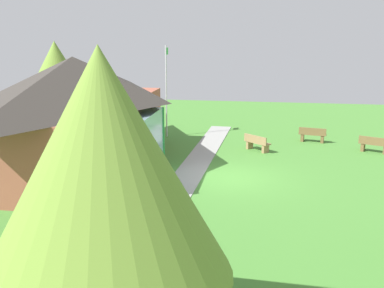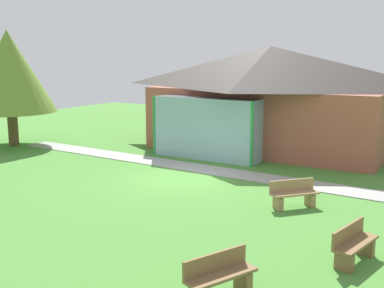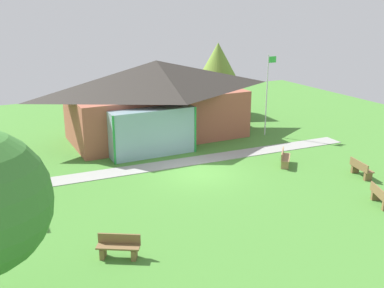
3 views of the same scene
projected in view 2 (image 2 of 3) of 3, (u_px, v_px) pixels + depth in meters
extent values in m
plane|color=#478433|center=(182.00, 179.00, 17.68)|extent=(44.00, 44.00, 0.00)
cube|color=#A35642|center=(269.00, 119.00, 23.06)|extent=(10.94, 5.30, 3.04)
pyramid|color=#38332D|center=(270.00, 67.00, 22.60)|extent=(11.94, 6.30, 1.98)
cube|color=#8CB2BF|center=(207.00, 128.00, 21.18)|extent=(4.92, 1.20, 2.74)
cylinder|color=green|center=(154.00, 126.00, 21.92)|extent=(0.12, 0.12, 2.74)
cylinder|color=green|center=(252.00, 135.00, 19.43)|extent=(0.12, 0.12, 2.74)
cube|color=#999993|center=(206.00, 169.00, 19.20)|extent=(21.04, 2.18, 0.03)
cube|color=brown|center=(356.00, 243.00, 10.49)|extent=(0.73, 1.56, 0.06)
cube|color=brown|center=(365.00, 247.00, 10.93)|extent=(0.42, 0.24, 0.39)
cube|color=brown|center=(344.00, 262.00, 10.14)|extent=(0.42, 0.24, 0.39)
cube|color=brown|center=(348.00, 232.00, 10.57)|extent=(0.36, 1.48, 0.36)
cube|color=brown|center=(221.00, 275.00, 8.95)|extent=(1.01, 1.55, 0.06)
cube|color=brown|center=(243.00, 280.00, 9.31)|extent=(0.43, 0.31, 0.39)
cube|color=brown|center=(215.00, 262.00, 9.07)|extent=(0.66, 1.40, 0.36)
cube|color=#9E7A51|center=(295.00, 193.00, 14.30)|extent=(1.31, 1.42, 0.06)
cube|color=#9E7A51|center=(310.00, 200.00, 14.51)|extent=(0.41, 0.38, 0.39)
cube|color=#9E7A51|center=(278.00, 203.00, 14.17)|extent=(0.41, 0.38, 0.39)
cube|color=#9E7A51|center=(292.00, 185.00, 14.43)|extent=(1.02, 1.18, 0.36)
cylinder|color=brown|center=(13.00, 129.00, 24.33)|extent=(0.51, 0.51, 1.73)
cone|color=olive|center=(9.00, 71.00, 23.79)|extent=(4.57, 4.57, 4.11)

